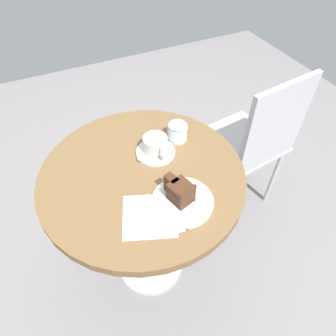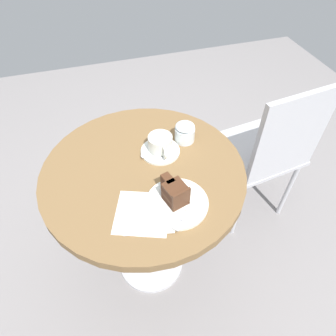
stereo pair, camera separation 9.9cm
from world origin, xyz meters
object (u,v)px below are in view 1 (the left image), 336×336
object	(u,v)px
teaspoon	(148,159)
cake_slice	(179,191)
saucer	(156,152)
cafe_chair	(254,140)
cake_plate	(182,202)
sugar_pot	(177,131)
napkin	(152,215)
coffee_cup	(156,144)
fork	(192,213)

from	to	relation	value
teaspoon	cake_slice	bearing A→B (deg)	122.33
teaspoon	cake_slice	world-z (taller)	cake_slice
saucer	cafe_chair	distance (m)	0.59
cake_plate	cafe_chair	size ratio (longest dim) A/B	0.23
sugar_pot	teaspoon	bearing A→B (deg)	-66.79
saucer	napkin	xyz separation A→B (m)	(0.25, -0.12, -0.00)
cake_slice	cafe_chair	distance (m)	0.69
cake_plate	cake_slice	size ratio (longest dim) A/B	1.82
cake_slice	napkin	size ratio (longest dim) A/B	0.51
coffee_cup	napkin	xyz separation A→B (m)	(0.25, -0.12, -0.04)
coffee_cup	cake_plate	size ratio (longest dim) A/B	0.61
saucer	sugar_pot	bearing A→B (deg)	109.17
cake_plate	fork	size ratio (longest dim) A/B	1.64
coffee_cup	cake_slice	distance (m)	0.24
saucer	cake_plate	xyz separation A→B (m)	(0.24, -0.02, 0.00)
cake_plate	napkin	xyz separation A→B (m)	(0.00, -0.10, -0.00)
teaspoon	cake_slice	size ratio (longest dim) A/B	0.93
teaspoon	fork	world-z (taller)	fork
cake_slice	sugar_pot	distance (m)	0.30
teaspoon	napkin	bearing A→B (deg)	96.90
cake_plate	sugar_pot	world-z (taller)	sugar_pot
coffee_cup	cafe_chair	distance (m)	0.60
napkin	saucer	bearing A→B (deg)	154.18
fork	sugar_pot	bearing A→B (deg)	-151.87
teaspoon	napkin	distance (m)	0.24
cake_plate	fork	xyz separation A→B (m)	(0.06, 0.00, 0.01)
coffee_cup	sugar_pot	size ratio (longest dim) A/B	1.55
saucer	napkin	bearing A→B (deg)	-25.82
cake_slice	cake_plate	bearing A→B (deg)	21.57
teaspoon	fork	size ratio (longest dim) A/B	0.84
saucer	fork	bearing A→B (deg)	-2.28
cake_plate	fork	distance (m)	0.06
cake_slice	fork	bearing A→B (deg)	6.66
teaspoon	cake_plate	bearing A→B (deg)	123.31
cake_slice	sugar_pot	bearing A→B (deg)	154.60
cafe_chair	saucer	bearing A→B (deg)	0.28
cafe_chair	coffee_cup	bearing A→B (deg)	-0.11
napkin	coffee_cup	bearing A→B (deg)	154.09
teaspoon	cake_slice	distance (m)	0.21
cake_slice	napkin	bearing A→B (deg)	-79.93
cake_plate	cafe_chair	distance (m)	0.68
fork	cake_slice	bearing A→B (deg)	-125.80
fork	sugar_pot	world-z (taller)	sugar_pot
saucer	coffee_cup	distance (m)	0.04
cafe_chair	teaspoon	bearing A→B (deg)	2.25
cake_plate	fork	bearing A→B (deg)	3.11
saucer	sugar_pot	world-z (taller)	sugar_pot
coffee_cup	cafe_chair	world-z (taller)	cafe_chair
teaspoon	sugar_pot	world-z (taller)	sugar_pot
saucer	teaspoon	distance (m)	0.05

